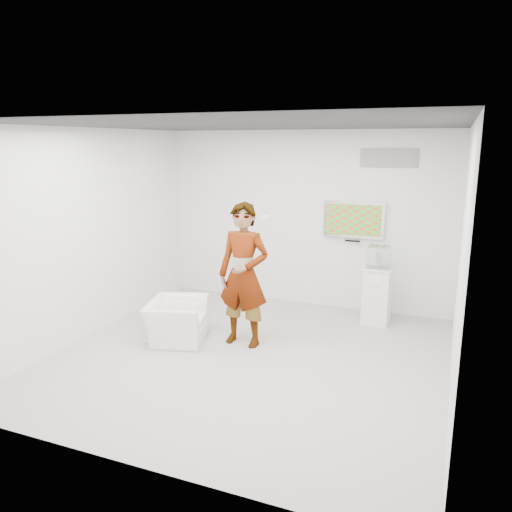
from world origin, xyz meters
name	(u,v)px	position (x,y,z in m)	size (l,w,h in m)	color
room	(249,247)	(0.00, 0.00, 1.50)	(5.01, 5.01, 3.00)	#ABA49C
tv	(354,220)	(0.85, 2.45, 1.55)	(1.00, 0.08, 0.60)	silver
logo_decal	(389,158)	(1.35, 2.49, 2.55)	(0.90, 0.02, 0.30)	gray
person	(244,275)	(-0.25, 0.40, 1.01)	(0.73, 0.48, 2.01)	white
armchair	(177,321)	(-1.20, 0.16, 0.29)	(0.90, 0.79, 0.58)	white
pedestal	(377,295)	(1.36, 1.94, 0.46)	(0.44, 0.44, 0.91)	silver
floor_uplight	(368,305)	(1.16, 2.35, 0.15)	(0.19, 0.19, 0.30)	white
vitrine	(379,257)	(1.36, 1.94, 1.07)	(0.33, 0.33, 0.33)	silver
console	(379,260)	(1.36, 1.94, 1.02)	(0.05, 0.16, 0.23)	silver
wii_remote	(265,217)	(0.01, 0.54, 1.81)	(0.04, 0.14, 0.04)	silver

